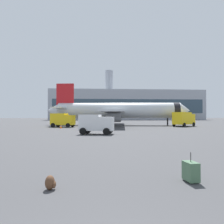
{
  "coord_description": "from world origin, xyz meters",
  "views": [
    {
      "loc": [
        -0.25,
        -2.28,
        2.49
      ],
      "look_at": [
        2.07,
        30.32,
        3.0
      ],
      "focal_mm": 34.29,
      "sensor_mm": 36.0,
      "label": 1
    }
  ],
  "objects": [
    {
      "name": "safety_cone_mid",
      "position": [
        -7.11,
        39.22,
        0.37
      ],
      "size": [
        0.44,
        0.44,
        0.75
      ],
      "color": "#F2590C",
      "rests_on": "ground"
    },
    {
      "name": "service_truck",
      "position": [
        -7.45,
        43.29,
        1.61
      ],
      "size": [
        5.23,
        3.66,
        2.9
      ],
      "color": "yellow",
      "rests_on": "ground"
    },
    {
      "name": "airplane_at_gate",
      "position": [
        4.94,
        50.55,
        3.66
      ],
      "size": [
        35.76,
        32.35,
        10.5
      ],
      "color": "silver",
      "rests_on": "ground"
    },
    {
      "name": "traveller_backpack",
      "position": [
        -1.8,
        5.03,
        0.23
      ],
      "size": [
        0.36,
        0.4,
        0.48
      ],
      "color": "brown",
      "rests_on": "ground"
    },
    {
      "name": "fuel_truck",
      "position": [
        19.22,
        44.39,
        1.77
      ],
      "size": [
        6.18,
        5.62,
        3.2
      ],
      "color": "yellow",
      "rests_on": "ground"
    },
    {
      "name": "terminal_building",
      "position": [
        16.83,
        121.25,
        8.36
      ],
      "size": [
        85.14,
        21.62,
        28.51
      ],
      "color": "#9EA3AD",
      "rests_on": "ground"
    },
    {
      "name": "cargo_van",
      "position": [
        -0.35,
        25.99,
        1.45
      ],
      "size": [
        4.76,
        3.22,
        2.6
      ],
      "color": "white",
      "rests_on": "ground"
    },
    {
      "name": "safety_cone_near",
      "position": [
        -2.43,
        35.39,
        0.34
      ],
      "size": [
        0.44,
        0.44,
        0.68
      ],
      "color": "#F2590C",
      "rests_on": "ground"
    },
    {
      "name": "rolling_suitcase",
      "position": [
        3.27,
        5.54,
        0.39
      ],
      "size": [
        0.47,
        0.68,
        1.1
      ],
      "color": "#476B4C",
      "rests_on": "ground"
    }
  ]
}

